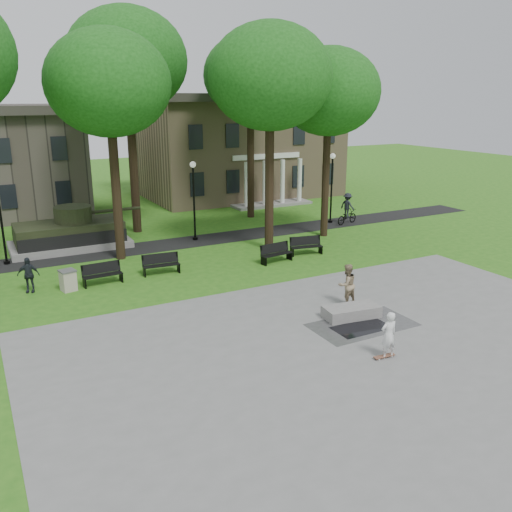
{
  "coord_description": "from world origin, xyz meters",
  "views": [
    {
      "loc": [
        -11.21,
        -17.51,
        8.36
      ],
      "look_at": [
        -0.11,
        3.31,
        1.4
      ],
      "focal_mm": 38.0,
      "sensor_mm": 36.0,
      "label": 1
    }
  ],
  "objects": [
    {
      "name": "park_bench_2",
      "position": [
        2.52,
        6.01,
        0.52
      ],
      "size": [
        1.84,
        0.76,
        1.0
      ],
      "rotation": [
        0.0,
        0.0,
        0.13
      ],
      "color": "black",
      "rests_on": "ground"
    },
    {
      "name": "trash_bin",
      "position": [
        -7.86,
        6.62,
        0.49
      ],
      "size": [
        0.78,
        0.78,
        0.96
      ],
      "rotation": [
        0.0,
        0.0,
        0.21
      ],
      "color": "#BCAF9B",
      "rests_on": "ground"
    },
    {
      "name": "skateboard",
      "position": [
        0.23,
        -5.13,
        0.06
      ],
      "size": [
        0.79,
        0.25,
        0.07
      ],
      "primitive_type": "cube",
      "rotation": [
        0.0,
        0.0,
        -0.06
      ],
      "color": "brown",
      "rests_on": "plaza"
    },
    {
      "name": "lamp_right",
      "position": [
        10.5,
        12.3,
        2.79
      ],
      "size": [
        0.36,
        0.36,
        4.73
      ],
      "color": "black",
      "rests_on": "ground"
    },
    {
      "name": "park_bench_0",
      "position": [
        -6.32,
        6.79,
        0.52
      ],
      "size": [
        1.82,
        0.63,
        1.0
      ],
      "rotation": [
        0.0,
        0.0,
        0.06
      ],
      "color": "black",
      "rests_on": "ground"
    },
    {
      "name": "footpath",
      "position": [
        0.0,
        12.0,
        0.01
      ],
      "size": [
        44.0,
        2.6,
        0.01
      ],
      "primitive_type": "cube",
      "color": "black",
      "rests_on": "ground"
    },
    {
      "name": "puddle",
      "position": [
        1.11,
        -2.85,
        0.02
      ],
      "size": [
        2.2,
        1.2,
        0.0
      ],
      "primitive_type": "cube",
      "color": "black",
      "rests_on": "plaza"
    },
    {
      "name": "building_right",
      "position": [
        10.0,
        26.0,
        4.34
      ],
      "size": [
        17.0,
        12.0,
        8.6
      ],
      "color": "#9E8460",
      "rests_on": "ground"
    },
    {
      "name": "tank_monument",
      "position": [
        -6.46,
        14.0,
        0.86
      ],
      "size": [
        7.45,
        3.4,
        2.4
      ],
      "color": "gray",
      "rests_on": "ground"
    },
    {
      "name": "tree_5",
      "position": [
        6.5,
        16.5,
        9.67
      ],
      "size": [
        6.4,
        6.4,
        12.44
      ],
      "color": "black",
      "rests_on": "ground"
    },
    {
      "name": "tree_4",
      "position": [
        -2.0,
        16.0,
        10.39
      ],
      "size": [
        7.2,
        7.2,
        13.5
      ],
      "color": "black",
      "rests_on": "ground"
    },
    {
      "name": "pedestrian_walker",
      "position": [
        -9.42,
        7.22,
        0.8
      ],
      "size": [
        1.02,
        0.68,
        1.61
      ],
      "primitive_type": "imported",
      "rotation": [
        0.0,
        0.0,
        -0.34
      ],
      "color": "#1F2329",
      "rests_on": "ground"
    },
    {
      "name": "park_bench_1",
      "position": [
        -3.44,
        6.98,
        0.52
      ],
      "size": [
        1.83,
        0.68,
        1.0
      ],
      "rotation": [
        0.0,
        0.0,
        -0.09
      ],
      "color": "black",
      "rests_on": "ground"
    },
    {
      "name": "cyclist",
      "position": [
        11.25,
        11.43,
        0.87
      ],
      "size": [
        2.03,
        1.21,
        2.13
      ],
      "rotation": [
        0.0,
        0.0,
        1.84
      ],
      "color": "black",
      "rests_on": "ground"
    },
    {
      "name": "concrete_block",
      "position": [
        1.4,
        -1.84,
        0.24
      ],
      "size": [
        2.32,
        1.29,
        0.45
      ],
      "primitive_type": "cube",
      "rotation": [
        0.0,
        0.0,
        -0.14
      ],
      "color": "gray",
      "rests_on": "plaza"
    },
    {
      "name": "tree_3",
      "position": [
        8.0,
        9.5,
        8.6
      ],
      "size": [
        6.0,
        6.0,
        11.19
      ],
      "color": "black",
      "rests_on": "ground"
    },
    {
      "name": "lamp_left",
      "position": [
        -10.0,
        12.3,
        2.79
      ],
      "size": [
        0.36,
        0.36,
        4.73
      ],
      "color": "black",
      "rests_on": "ground"
    },
    {
      "name": "ground",
      "position": [
        0.0,
        0.0,
        0.0
      ],
      "size": [
        120.0,
        120.0,
        0.0
      ],
      "primitive_type": "plane",
      "color": "#296317",
      "rests_on": "ground"
    },
    {
      "name": "lamp_mid",
      "position": [
        0.5,
        12.3,
        2.79
      ],
      "size": [
        0.36,
        0.36,
        4.73
      ],
      "color": "black",
      "rests_on": "ground"
    },
    {
      "name": "tree_1",
      "position": [
        -4.5,
        10.5,
        8.95
      ],
      "size": [
        6.2,
        6.2,
        11.63
      ],
      "color": "black",
      "rests_on": "ground"
    },
    {
      "name": "plaza",
      "position": [
        0.0,
        -5.0,
        0.01
      ],
      "size": [
        22.0,
        16.0,
        0.02
      ],
      "primitive_type": "cube",
      "color": "gray",
      "rests_on": "ground"
    },
    {
      "name": "park_bench_3",
      "position": [
        4.68,
        6.51,
        0.52
      ],
      "size": [
        1.85,
        0.84,
        1.0
      ],
      "rotation": [
        0.0,
        0.0,
        -0.18
      ],
      "color": "black",
      "rests_on": "ground"
    },
    {
      "name": "friend_watching",
      "position": [
        2.04,
        -0.65,
        0.9
      ],
      "size": [
        0.89,
        0.71,
        1.76
      ],
      "primitive_type": "imported",
      "rotation": [
        0.0,
        0.0,
        3.19
      ],
      "color": "#958060",
      "rests_on": "plaza"
    },
    {
      "name": "skateboarder",
      "position": [
        0.33,
        -5.15,
        0.83
      ],
      "size": [
        0.61,
        0.42,
        1.62
      ],
      "primitive_type": "imported",
      "rotation": [
        0.0,
        0.0,
        3.08
      ],
      "color": "silver",
      "rests_on": "plaza"
    },
    {
      "name": "tree_2",
      "position": [
        3.5,
        8.5,
        9.32
      ],
      "size": [
        6.6,
        6.6,
        12.16
      ],
      "color": "black",
      "rests_on": "ground"
    }
  ]
}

